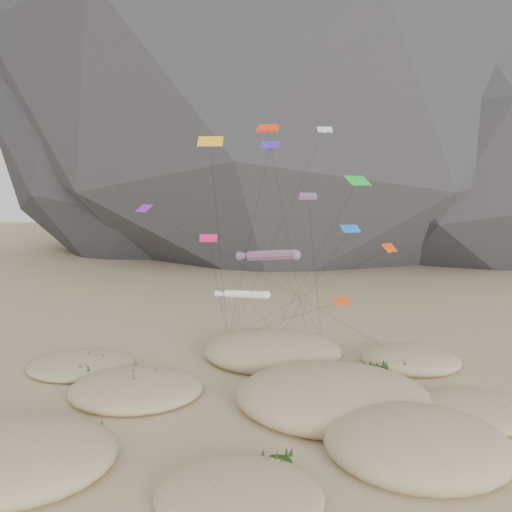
# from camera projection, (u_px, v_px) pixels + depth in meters

# --- Properties ---
(ground) EXTENTS (500.00, 500.00, 0.00)m
(ground) POSITION_uv_depth(u_px,v_px,m) (280.00, 424.00, 42.24)
(ground) COLOR #CCB789
(ground) RESTS_ON ground
(rock_headland) EXTENTS (226.37, 148.64, 177.50)m
(rock_headland) POSITION_uv_depth(u_px,v_px,m) (301.00, 11.00, 149.80)
(rock_headland) COLOR black
(rock_headland) RESTS_ON ground
(dunes) EXTENTS (50.38, 39.00, 4.15)m
(dunes) POSITION_uv_depth(u_px,v_px,m) (274.00, 396.00, 46.11)
(dunes) COLOR #CCB789
(dunes) RESTS_ON ground
(dune_grass) EXTENTS (41.75, 30.12, 1.56)m
(dune_grass) POSITION_uv_depth(u_px,v_px,m) (264.00, 392.00, 46.80)
(dune_grass) COLOR black
(dune_grass) RESTS_ON ground
(kite_stakes) EXTENTS (19.53, 6.04, 0.30)m
(kite_stakes) POSITION_uv_depth(u_px,v_px,m) (293.00, 340.00, 65.02)
(kite_stakes) COLOR #3F2D1E
(kite_stakes) RESTS_ON ground
(rainbow_tube_kite) EXTENTS (10.34, 17.97, 13.87)m
(rainbow_tube_kite) POSITION_uv_depth(u_px,v_px,m) (270.00, 255.00, 51.00)
(rainbow_tube_kite) COLOR red
(rainbow_tube_kite) RESTS_ON ground
(white_tube_kite) EXTENTS (7.54, 12.50, 9.81)m
(white_tube_kite) POSITION_uv_depth(u_px,v_px,m) (244.00, 294.00, 50.50)
(white_tube_kite) COLOR white
(white_tube_kite) RESTS_ON ground
(orange_parafoil) EXTENTS (6.53, 12.41, 26.57)m
(orange_parafoil) POSITION_uv_depth(u_px,v_px,m) (268.00, 132.00, 52.78)
(orange_parafoil) COLOR #F9340D
(orange_parafoil) RESTS_ON ground
(multi_parafoil) EXTENTS (3.71, 10.94, 19.39)m
(multi_parafoil) POSITION_uv_depth(u_px,v_px,m) (308.00, 199.00, 51.72)
(multi_parafoil) COLOR red
(multi_parafoil) RESTS_ON ground
(delta_kites) EXTENTS (27.59, 17.01, 26.72)m
(delta_kites) POSITION_uv_depth(u_px,v_px,m) (284.00, 202.00, 52.07)
(delta_kites) COLOR blue
(delta_kites) RESTS_ON ground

